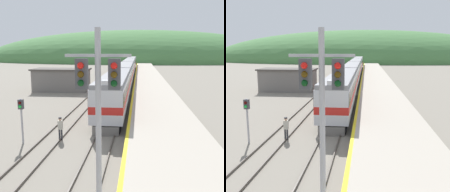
% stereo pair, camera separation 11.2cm
% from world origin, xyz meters
% --- Properties ---
extents(track_main, '(1.52, 180.00, 0.16)m').
position_xyz_m(track_main, '(0.00, 70.00, 0.08)').
color(track_main, '#4C443D').
rests_on(track_main, ground).
extents(track_siding, '(1.52, 180.00, 0.16)m').
position_xyz_m(track_siding, '(-4.06, 70.00, 0.08)').
color(track_siding, '#4C443D').
rests_on(track_siding, ground).
extents(platform, '(6.09, 140.00, 0.93)m').
position_xyz_m(platform, '(4.78, 50.00, 0.46)').
color(platform, '#ADA393').
rests_on(platform, ground).
extents(distant_hills, '(183.26, 82.47, 35.47)m').
position_xyz_m(distant_hills, '(0.00, 151.12, 0.00)').
color(distant_hills, '#477A42').
rests_on(distant_hills, ground).
extents(station_shed, '(9.41, 4.75, 3.75)m').
position_xyz_m(station_shed, '(-10.25, 36.90, 1.90)').
color(station_shed, slate).
rests_on(station_shed, ground).
extents(express_train_lead_car, '(2.84, 19.50, 4.51)m').
position_xyz_m(express_train_lead_car, '(0.00, 23.92, 2.27)').
color(express_train_lead_car, black).
rests_on(express_train_lead_car, ground).
extents(carriage_second, '(2.83, 20.07, 4.15)m').
position_xyz_m(carriage_second, '(0.00, 44.82, 2.26)').
color(carriage_second, black).
rests_on(carriage_second, ground).
extents(carriage_third, '(2.83, 20.07, 4.15)m').
position_xyz_m(carriage_third, '(0.00, 65.77, 2.26)').
color(carriage_third, black).
rests_on(carriage_third, ground).
extents(carriage_fourth, '(2.83, 20.07, 4.15)m').
position_xyz_m(carriage_fourth, '(0.00, 86.72, 2.26)').
color(carriage_fourth, black).
rests_on(carriage_fourth, ground).
extents(signal_mast_main, '(2.20, 0.42, 7.64)m').
position_xyz_m(signal_mast_main, '(1.25, 2.88, 5.02)').
color(signal_mast_main, '#9E9EA3').
rests_on(signal_mast_main, ground).
extents(signal_post_siding, '(0.36, 0.42, 3.39)m').
position_xyz_m(signal_post_siding, '(-5.92, 12.17, 2.45)').
color(signal_post_siding, '#9E9EA3').
rests_on(signal_post_siding, ground).
extents(track_worker, '(0.37, 0.25, 1.81)m').
position_xyz_m(track_worker, '(-3.34, 13.19, 1.04)').
color(track_worker, '#2D2D33').
rests_on(track_worker, ground).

